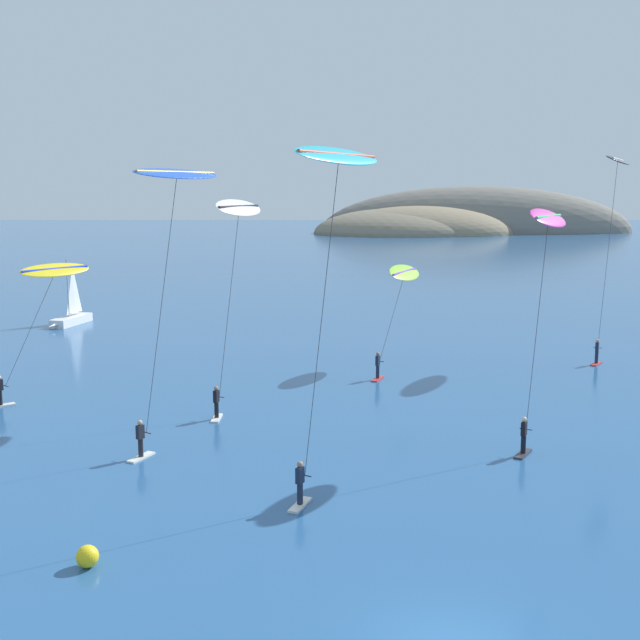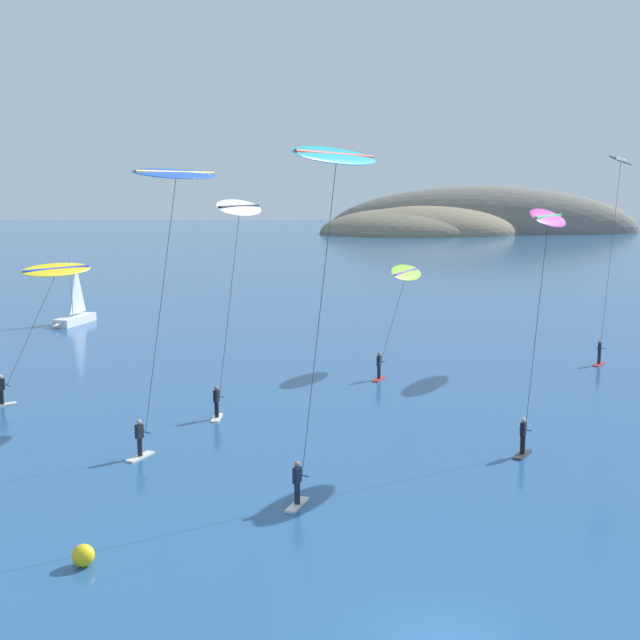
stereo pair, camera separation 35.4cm
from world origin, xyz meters
TOP-DOWN VIEW (x-y plane):
  - headland_island at (30.09, 202.08)m, footprint 88.41×40.78m
  - sailboat_near at (-25.42, 49.25)m, footprint 2.47×5.96m
  - kitesurfer_yellow at (-18.70, 25.54)m, footprint 4.76×5.79m
  - kitesurfer_white at (-7.90, 23.26)m, footprint 2.77×6.35m
  - kitesurfer_lime at (1.77, 33.45)m, footprint 4.09×7.92m
  - kitesurfer_cyan at (-2.89, 11.51)m, footprint 4.07×6.26m
  - kitesurfer_magenta at (6.62, 17.27)m, footprint 3.55×5.54m
  - kitesurfer_black at (17.01, 38.13)m, footprint 4.95×8.53m
  - kitesurfer_blue at (-9.89, 16.47)m, footprint 4.07×5.43m
  - marker_buoy at (-10.59, 4.28)m, footprint 0.70×0.70m

SIDE VIEW (x-z plane):
  - headland_island at x=30.09m, z-range -12.74..12.74m
  - marker_buoy at x=-10.59m, z-range 0.00..0.70m
  - sailboat_near at x=-25.42m, z-range -2.21..3.49m
  - kitesurfer_lime at x=1.77m, z-range 2.37..9.04m
  - kitesurfer_yellow at x=-18.70m, z-range 2.61..10.08m
  - kitesurfer_magenta at x=6.62m, z-range 4.03..14.76m
  - kitesurfer_white at x=-7.90m, z-range 4.21..15.29m
  - kitesurfer_blue at x=-9.89m, z-range 5.04..17.54m
  - kitesurfer_cyan at x=-2.89m, z-range 5.25..18.41m
  - kitesurfer_black at x=17.01m, z-range 5.73..19.68m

